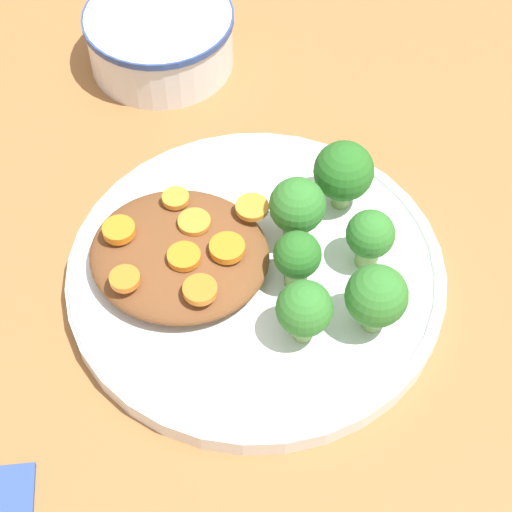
% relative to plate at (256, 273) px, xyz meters
% --- Properties ---
extents(ground_plane, '(4.00, 4.00, 0.00)m').
position_rel_plate_xyz_m(ground_plane, '(0.00, 0.00, -0.01)').
color(ground_plane, '#9E6638').
extents(plate, '(0.28, 0.28, 0.02)m').
position_rel_plate_xyz_m(plate, '(0.00, 0.00, 0.00)').
color(plate, white).
rests_on(plate, ground_plane).
extents(dip_bowl, '(0.13, 0.13, 0.05)m').
position_rel_plate_xyz_m(dip_bowl, '(-0.14, 0.21, 0.02)').
color(dip_bowl, silver).
rests_on(dip_bowl, ground_plane).
extents(stew_mound, '(0.13, 0.12, 0.03)m').
position_rel_plate_xyz_m(stew_mound, '(-0.05, -0.01, 0.02)').
color(stew_mound, brown).
rests_on(stew_mound, plate).
extents(broccoli_floret_0, '(0.05, 0.05, 0.06)m').
position_rel_plate_xyz_m(broccoli_floret_0, '(0.05, 0.08, 0.04)').
color(broccoli_floret_0, '#7FA85B').
rests_on(broccoli_floret_0, plate).
extents(broccoli_floret_1, '(0.04, 0.04, 0.06)m').
position_rel_plate_xyz_m(broccoli_floret_1, '(0.09, -0.03, 0.04)').
color(broccoli_floret_1, '#7FA85B').
rests_on(broccoli_floret_1, plate).
extents(broccoli_floret_2, '(0.03, 0.03, 0.05)m').
position_rel_plate_xyz_m(broccoli_floret_2, '(0.03, -0.01, 0.04)').
color(broccoli_floret_2, '#7FA85B').
rests_on(broccoli_floret_2, plate).
extents(broccoli_floret_3, '(0.03, 0.03, 0.05)m').
position_rel_plate_xyz_m(broccoli_floret_3, '(0.08, 0.03, 0.03)').
color(broccoli_floret_3, '#7FA85B').
rests_on(broccoli_floret_3, plate).
extents(broccoli_floret_4, '(0.04, 0.04, 0.05)m').
position_rel_plate_xyz_m(broccoli_floret_4, '(0.05, -0.05, 0.04)').
color(broccoli_floret_4, '#7FA85B').
rests_on(broccoli_floret_4, plate).
extents(broccoli_floret_5, '(0.04, 0.04, 0.06)m').
position_rel_plate_xyz_m(broccoli_floret_5, '(0.02, 0.03, 0.04)').
color(broccoli_floret_5, '#759E51').
rests_on(broccoli_floret_5, plate).
extents(carrot_slice_0, '(0.02, 0.02, 0.01)m').
position_rel_plate_xyz_m(carrot_slice_0, '(-0.05, -0.02, 0.03)').
color(carrot_slice_0, orange).
rests_on(carrot_slice_0, stew_mound).
extents(carrot_slice_1, '(0.02, 0.02, 0.00)m').
position_rel_plate_xyz_m(carrot_slice_1, '(-0.05, 0.01, 0.03)').
color(carrot_slice_1, orange).
rests_on(carrot_slice_1, stew_mound).
extents(carrot_slice_2, '(0.02, 0.02, 0.01)m').
position_rel_plate_xyz_m(carrot_slice_2, '(-0.10, -0.01, 0.03)').
color(carrot_slice_2, orange).
rests_on(carrot_slice_2, stew_mound).
extents(carrot_slice_3, '(0.03, 0.03, 0.01)m').
position_rel_plate_xyz_m(carrot_slice_3, '(-0.02, -0.01, 0.03)').
color(carrot_slice_3, orange).
rests_on(carrot_slice_3, stew_mound).
extents(carrot_slice_4, '(0.02, 0.02, 0.01)m').
position_rel_plate_xyz_m(carrot_slice_4, '(-0.03, -0.05, 0.03)').
color(carrot_slice_4, orange).
rests_on(carrot_slice_4, stew_mound).
extents(carrot_slice_5, '(0.02, 0.02, 0.00)m').
position_rel_plate_xyz_m(carrot_slice_5, '(-0.07, 0.03, 0.03)').
color(carrot_slice_5, orange).
rests_on(carrot_slice_5, stew_mound).
extents(carrot_slice_6, '(0.02, 0.02, 0.01)m').
position_rel_plate_xyz_m(carrot_slice_6, '(-0.08, -0.05, 0.03)').
color(carrot_slice_6, orange).
rests_on(carrot_slice_6, stew_mound).
extents(carrot_slice_7, '(0.02, 0.02, 0.00)m').
position_rel_plate_xyz_m(carrot_slice_7, '(-0.01, 0.03, 0.03)').
color(carrot_slice_7, orange).
rests_on(carrot_slice_7, stew_mound).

